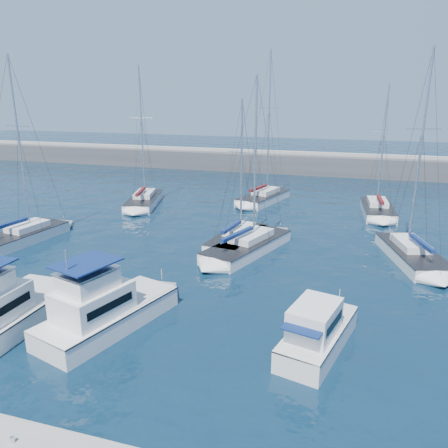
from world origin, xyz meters
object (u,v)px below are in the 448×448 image
(sailboat_mid_c, at_px, (237,239))
(sailboat_mid_e, at_px, (412,254))
(motor_yacht_stbd_outer, at_px, (317,334))
(sailboat_mid_a, at_px, (24,235))
(motor_yacht_stbd_inner, at_px, (103,311))
(sailboat_back_b, at_px, (264,197))
(sailboat_mid_d, at_px, (248,246))
(sailboat_back_a, at_px, (144,201))
(sailboat_back_c, at_px, (377,209))

(sailboat_mid_c, bearing_deg, sailboat_mid_e, 8.86)
(motor_yacht_stbd_outer, relative_size, sailboat_mid_a, 0.42)
(sailboat_mid_e, bearing_deg, motor_yacht_stbd_inner, -153.33)
(sailboat_mid_a, distance_m, sailboat_back_b, 27.03)
(motor_yacht_stbd_outer, bearing_deg, sailboat_mid_c, 132.99)
(sailboat_mid_a, xyz_separation_m, sailboat_mid_d, (19.76, 3.07, -0.04))
(motor_yacht_stbd_outer, xyz_separation_m, sailboat_mid_a, (-26.59, 10.09, -0.40))
(motor_yacht_stbd_inner, distance_m, sailboat_mid_e, 23.94)
(sailboat_mid_c, relative_size, sailboat_mid_e, 0.77)
(motor_yacht_stbd_inner, height_order, sailboat_mid_a, sailboat_mid_a)
(sailboat_mid_d, bearing_deg, sailboat_mid_a, -152.36)
(motor_yacht_stbd_outer, xyz_separation_m, sailboat_mid_d, (-6.82, 13.15, -0.44))
(motor_yacht_stbd_inner, height_order, sailboat_mid_c, sailboat_mid_c)
(sailboat_mid_e, height_order, sailboat_back_a, sailboat_mid_e)
(sailboat_mid_a, distance_m, sailboat_back_c, 35.78)
(sailboat_mid_e, distance_m, sailboat_back_c, 14.00)
(motor_yacht_stbd_outer, height_order, sailboat_mid_a, sailboat_mid_a)
(motor_yacht_stbd_inner, distance_m, sailboat_back_b, 32.11)
(sailboat_mid_e, bearing_deg, motor_yacht_stbd_outer, -128.02)
(sailboat_mid_d, bearing_deg, sailboat_mid_e, 26.71)
(sailboat_back_b, height_order, sailboat_back_c, sailboat_back_b)
(motor_yacht_stbd_outer, height_order, sailboat_mid_d, sailboat_mid_d)
(sailboat_mid_a, xyz_separation_m, sailboat_mid_c, (18.44, 4.63, -0.04))
(sailboat_back_a, bearing_deg, sailboat_back_b, 8.28)
(motor_yacht_stbd_outer, relative_size, sailboat_mid_d, 0.47)
(sailboat_mid_a, height_order, sailboat_back_b, sailboat_back_b)
(motor_yacht_stbd_inner, xyz_separation_m, sailboat_back_a, (-10.80, 26.39, -0.60))
(motor_yacht_stbd_inner, height_order, sailboat_mid_e, sailboat_mid_e)
(sailboat_mid_a, relative_size, sailboat_mid_c, 1.28)
(sailboat_mid_e, bearing_deg, sailboat_mid_c, 164.84)
(motor_yacht_stbd_outer, xyz_separation_m, sailboat_back_a, (-22.36, 25.10, -0.41))
(sailboat_mid_a, relative_size, sailboat_back_b, 0.90)
(sailboat_mid_d, distance_m, sailboat_back_a, 19.60)
(sailboat_mid_a, xyz_separation_m, sailboat_back_c, (30.51, 18.69, -0.03))
(sailboat_mid_a, height_order, sailboat_mid_e, sailboat_mid_e)
(sailboat_mid_d, relative_size, sailboat_mid_e, 0.88)
(sailboat_back_b, relative_size, sailboat_back_c, 1.27)
(sailboat_back_a, relative_size, sailboat_back_b, 0.90)
(sailboat_mid_a, distance_m, sailboat_mid_d, 20.00)
(motor_yacht_stbd_inner, height_order, sailboat_back_c, sailboat_back_c)
(motor_yacht_stbd_outer, distance_m, sailboat_mid_c, 16.83)
(sailboat_mid_a, height_order, sailboat_mid_d, sailboat_mid_a)
(motor_yacht_stbd_inner, bearing_deg, sailboat_back_a, 128.51)
(sailboat_back_a, bearing_deg, sailboat_back_c, -6.78)
(motor_yacht_stbd_inner, distance_m, sailboat_mid_a, 18.86)
(sailboat_mid_c, xyz_separation_m, sailboat_back_a, (-14.22, 10.38, 0.03))
(sailboat_back_a, height_order, sailboat_back_c, sailboat_back_a)
(motor_yacht_stbd_inner, bearing_deg, sailboat_mid_d, 88.10)
(motor_yacht_stbd_inner, distance_m, motor_yacht_stbd_outer, 11.63)
(sailboat_mid_d, height_order, sailboat_mid_e, sailboat_mid_e)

